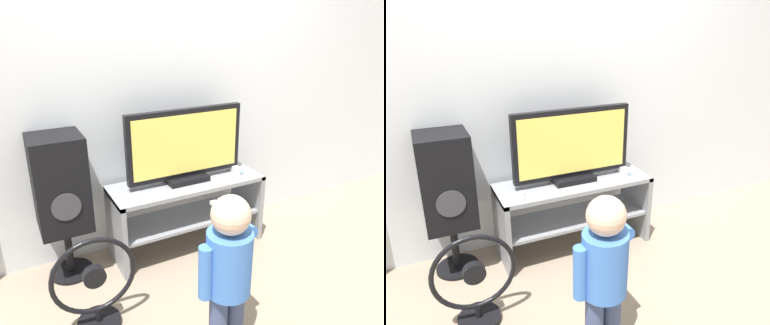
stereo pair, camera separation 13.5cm
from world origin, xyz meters
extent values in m
plane|color=gray|center=(0.00, 0.00, 0.00)|extent=(16.00, 16.00, 0.00)
cube|color=silver|center=(0.00, 0.49, 1.30)|extent=(10.00, 0.06, 2.60)
cube|color=gray|center=(0.00, 0.20, 0.53)|extent=(1.14, 0.41, 0.03)
cube|color=gray|center=(0.00, 0.20, 0.24)|extent=(1.10, 0.37, 0.02)
cube|color=gray|center=(-0.55, 0.20, 0.27)|extent=(0.04, 0.41, 0.54)
cube|color=gray|center=(0.55, 0.20, 0.27)|extent=(0.04, 0.41, 0.54)
cube|color=black|center=(0.00, 0.22, 0.56)|extent=(0.31, 0.20, 0.04)
cube|color=black|center=(0.00, 0.22, 0.83)|extent=(0.88, 0.05, 0.50)
cube|color=#F2D859|center=(0.00, 0.20, 0.83)|extent=(0.81, 0.01, 0.43)
cube|color=white|center=(0.41, 0.18, 0.57)|extent=(0.05, 0.16, 0.05)
cube|color=#3F8CE5|center=(0.41, 0.10, 0.57)|extent=(0.03, 0.00, 0.01)
cube|color=white|center=(-0.43, 0.09, 0.56)|extent=(0.07, 0.13, 0.02)
cylinder|color=#337FD8|center=(-0.43, 0.09, 0.57)|extent=(0.01, 0.01, 0.00)
cylinder|color=#3F4C72|center=(-0.31, -0.77, 0.19)|extent=(0.10, 0.10, 0.37)
cylinder|color=#3F4C72|center=(-0.21, -0.77, 0.19)|extent=(0.10, 0.10, 0.37)
cylinder|color=#3F72C6|center=(-0.26, -0.77, 0.54)|extent=(0.23, 0.23, 0.33)
sphere|color=beige|center=(-0.26, -0.77, 0.80)|extent=(0.19, 0.19, 0.19)
cylinder|color=#3F72C6|center=(-0.40, -0.77, 0.52)|extent=(0.07, 0.07, 0.28)
cylinder|color=#3F72C6|center=(-0.13, -0.62, 0.66)|extent=(0.07, 0.28, 0.07)
sphere|color=beige|center=(-0.13, -0.48, 0.66)|extent=(0.08, 0.08, 0.08)
cube|color=white|center=(-0.13, -0.44, 0.66)|extent=(0.03, 0.13, 0.02)
cylinder|color=black|center=(-0.87, 0.27, 0.01)|extent=(0.29, 0.29, 0.02)
cylinder|color=black|center=(-0.87, 0.27, 0.18)|extent=(0.05, 0.05, 0.37)
cube|color=black|center=(-0.87, 0.27, 0.68)|extent=(0.32, 0.33, 0.63)
cylinder|color=#38383D|center=(-0.87, 0.10, 0.59)|extent=(0.18, 0.01, 0.18)
cylinder|color=black|center=(-0.83, -0.30, 0.02)|extent=(0.25, 0.25, 0.04)
cylinder|color=black|center=(-0.83, -0.30, 0.08)|extent=(0.04, 0.04, 0.08)
torus|color=black|center=(-0.83, -0.30, 0.34)|extent=(0.48, 0.03, 0.48)
cylinder|color=black|center=(-0.83, -0.30, 0.34)|extent=(0.13, 0.05, 0.13)
camera|label=1|loc=(-1.14, -2.04, 1.65)|focal=35.00mm
camera|label=2|loc=(-1.02, -2.10, 1.65)|focal=35.00mm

